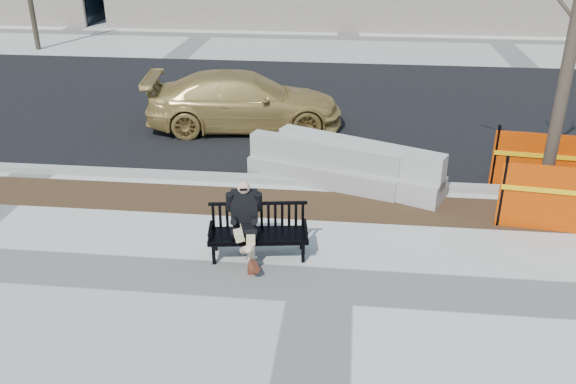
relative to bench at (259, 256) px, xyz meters
name	(u,v)px	position (x,y,z in m)	size (l,w,h in m)	color
ground	(321,285)	(1.03, -0.70, 0.00)	(120.00, 120.00, 0.00)	beige
mulch_strip	(330,206)	(1.03, 1.90, 0.00)	(40.00, 1.20, 0.02)	#47301C
asphalt_street	(340,107)	(1.03, 8.10, 0.00)	(60.00, 10.40, 0.01)	black
curb	(332,182)	(1.03, 2.85, 0.06)	(60.00, 0.25, 0.12)	#9E9B93
bench	(259,256)	(0.00, 0.00, 0.00)	(1.58, 0.57, 0.84)	black
seated_man	(246,255)	(-0.21, 0.01, 0.00)	(0.54, 0.90, 1.26)	black
tree_fence	(540,210)	(4.85, 2.17, 0.00)	(2.59, 2.59, 6.48)	#FA5100
sedan	(245,128)	(-1.28, 6.08, 0.00)	(1.94, 4.76, 1.38)	#AA8A46
jersey_barrier_left	(323,184)	(0.85, 2.90, 0.00)	(3.08, 0.62, 0.88)	#9E9B93
jersey_barrier_right	(357,186)	(1.53, 2.85, 0.00)	(3.38, 0.68, 0.97)	#A9A79E
far_tree_left	(39,49)	(-10.87, 14.36, 0.00)	(2.18, 2.18, 5.88)	#3F3628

